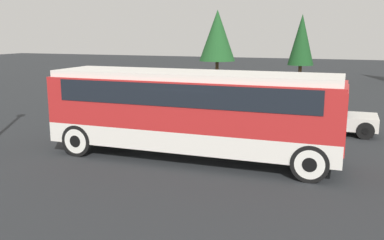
{
  "coord_description": "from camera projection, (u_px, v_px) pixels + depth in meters",
  "views": [
    {
      "loc": [
        4.82,
        -13.26,
        4.21
      ],
      "look_at": [
        0.0,
        0.0,
        1.33
      ],
      "focal_mm": 40.0,
      "sensor_mm": 36.0,
      "label": 1
    }
  ],
  "objects": [
    {
      "name": "parked_car_mid",
      "position": [
        214.0,
        105.0,
        21.34
      ],
      "size": [
        4.54,
        1.97,
        1.32
      ],
      "color": "black",
      "rests_on": "ground_plane"
    },
    {
      "name": "parked_car_near",
      "position": [
        323.0,
        117.0,
        18.41
      ],
      "size": [
        4.32,
        1.85,
        1.29
      ],
      "color": "silver",
      "rests_on": "ground_plane"
    },
    {
      "name": "ground_plane",
      "position": [
        192.0,
        158.0,
        14.67
      ],
      "size": [
        120.0,
        120.0,
        0.0
      ],
      "primitive_type": "plane",
      "color": "#26282B"
    },
    {
      "name": "tree_left",
      "position": [
        301.0,
        40.0,
        34.22
      ],
      "size": [
        2.08,
        2.08,
        5.69
      ],
      "color": "brown",
      "rests_on": "ground_plane"
    },
    {
      "name": "tree_right",
      "position": [
        217.0,
        36.0,
        36.32
      ],
      "size": [
        3.07,
        3.07,
        6.13
      ],
      "color": "brown",
      "rests_on": "ground_plane"
    },
    {
      "name": "tour_bus",
      "position": [
        195.0,
        107.0,
        14.28
      ],
      "size": [
        9.77,
        2.53,
        2.95
      ],
      "color": "silver",
      "rests_on": "ground_plane"
    }
  ]
}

